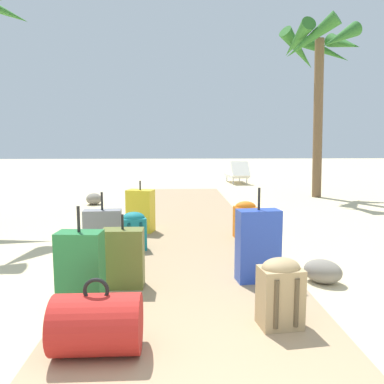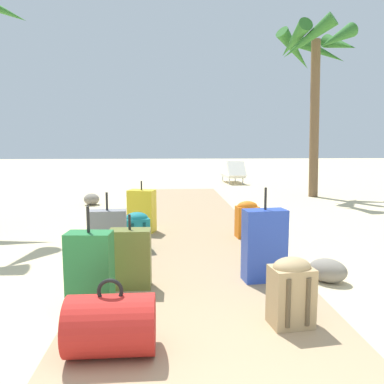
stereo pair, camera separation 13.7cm
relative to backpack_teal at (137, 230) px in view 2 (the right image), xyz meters
The scene contains 16 objects.
ground_plane 0.91m from the backpack_teal, 38.36° to the left, with size 60.00×60.00×0.00m, color beige.
boardwalk 1.67m from the backpack_teal, 66.12° to the left, with size 2.12×9.75×0.08m, color tan.
backpack_teal is the anchor object (origin of this frame).
backpack_orange 1.61m from the backpack_teal, 19.86° to the left, with size 0.33×0.26×0.52m.
duffel_bag_red 2.39m from the backpack_teal, 89.28° to the right, with size 0.55×0.39×0.50m.
suitcase_green 1.80m from the backpack_teal, 96.96° to the right, with size 0.36×0.23×0.85m.
suitcase_yellow 0.98m from the backpack_teal, 90.21° to the left, with size 0.44×0.34×0.77m.
backpack_tan 2.45m from the backpack_teal, 58.37° to the right, with size 0.33×0.27×0.51m.
suitcase_grey 0.74m from the backpack_teal, 109.75° to the right, with size 0.40×0.20×0.82m.
suitcase_olive 1.26m from the backpack_teal, 88.11° to the right, with size 0.38×0.21×0.69m.
suitcase_blue 1.76m from the backpack_teal, 41.25° to the right, with size 0.43×0.25×0.91m.
palm_tree_far_right 7.49m from the backpack_teal, 51.40° to the left, with size 2.16×2.27×4.45m.
lounge_chair 9.09m from the backpack_teal, 72.60° to the left, with size 0.69×1.57×0.80m.
rock_right_near 2.46m from the backpack_teal, 36.14° to the left, with size 0.40×0.43×0.26m, color #5B5651.
rock_right_far 2.28m from the backpack_teal, 27.17° to the right, with size 0.38×0.29×0.24m, color gray.
rock_left_mid 4.32m from the backpack_teal, 108.52° to the left, with size 0.35×0.40×0.26m, color gray.
Camera 2 is at (-0.27, -1.30, 1.41)m, focal length 35.49 mm.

